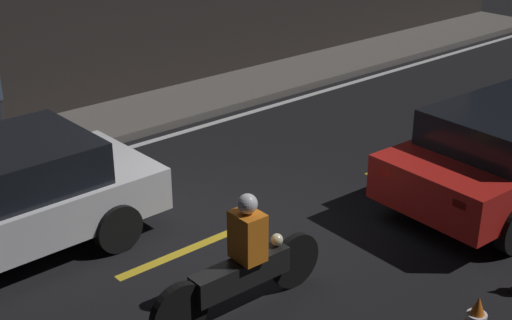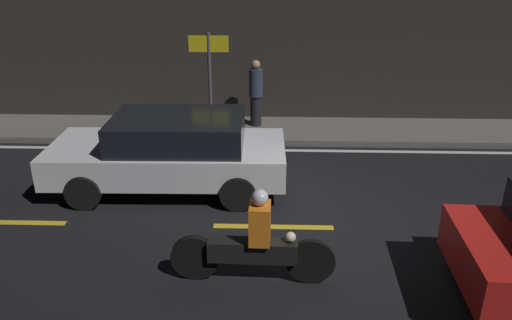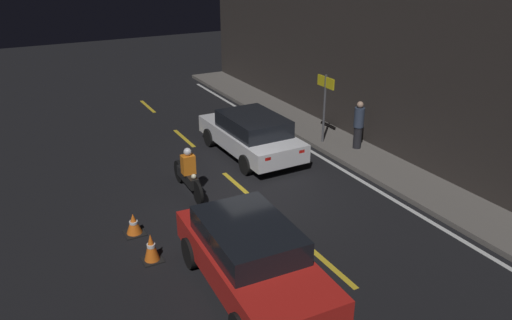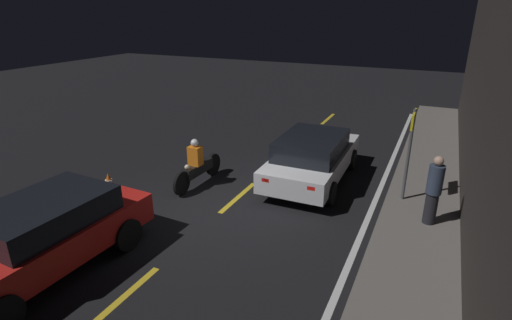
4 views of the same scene
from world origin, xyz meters
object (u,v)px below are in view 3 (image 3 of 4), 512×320
pedestrian (359,125)px  taxi_red (251,256)px  motorcycle (188,174)px  traffic_cone_near (134,224)px  traffic_cone_mid (151,248)px  shop_sign (325,95)px  sedan_white (251,133)px

pedestrian → taxi_red: bearing=-53.7°
motorcycle → pedestrian: size_ratio=1.38×
motorcycle → traffic_cone_near: bearing=-51.9°
taxi_red → traffic_cone_near: bearing=-152.3°
motorcycle → traffic_cone_mid: bearing=-33.5°
traffic_cone_mid → shop_sign: 8.60m
sedan_white → traffic_cone_near: 5.82m
taxi_red → traffic_cone_mid: bearing=-139.9°
taxi_red → pedestrian: 8.26m
sedan_white → motorcycle: sedan_white is taller
traffic_cone_mid → motorcycle: bearing=145.0°
traffic_cone_mid → traffic_cone_near: bearing=-178.4°
motorcycle → traffic_cone_near: 2.50m
pedestrian → shop_sign: shop_sign is taller
taxi_red → traffic_cone_near: taxi_red is taller
traffic_cone_mid → pedestrian: (-2.94, 8.16, 0.65)m
traffic_cone_near → shop_sign: bearing=109.6°
traffic_cone_near → pedestrian: pedestrian is taller
shop_sign → traffic_cone_near: bearing=-70.4°
traffic_cone_mid → pedestrian: 8.70m
sedan_white → traffic_cone_mid: 6.59m
motorcycle → taxi_red: bearing=-3.9°
pedestrian → shop_sign: (-1.04, -0.69, 0.85)m
shop_sign → traffic_cone_mid: bearing=-61.9°
taxi_red → shop_sign: 8.48m
motorcycle → pedestrian: bearing=93.0°
traffic_cone_near → traffic_cone_mid: traffic_cone_mid is taller
taxi_red → shop_sign: bearing=137.1°
taxi_red → motorcycle: 4.75m
sedan_white → taxi_red: (6.37, -3.35, 0.03)m
motorcycle → pedestrian: (-0.16, 6.21, 0.41)m
motorcycle → traffic_cone_mid: 3.41m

